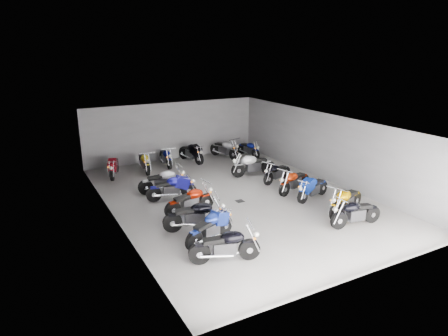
# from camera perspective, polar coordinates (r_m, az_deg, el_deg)

# --- Properties ---
(ground) EXTENTS (14.00, 14.00, 0.00)m
(ground) POSITION_cam_1_polar(r_m,az_deg,el_deg) (17.09, 1.42, -4.21)
(ground) COLOR #9A9692
(ground) RESTS_ON ground
(wall_back) EXTENTS (10.00, 0.10, 3.20)m
(wall_back) POSITION_cam_1_polar(r_m,az_deg,el_deg) (22.74, -7.32, 5.27)
(wall_back) COLOR gray
(wall_back) RESTS_ON ground
(wall_left) EXTENTS (0.10, 14.00, 3.20)m
(wall_left) POSITION_cam_1_polar(r_m,az_deg,el_deg) (14.86, -15.55, -1.62)
(wall_left) COLOR gray
(wall_left) RESTS_ON ground
(wall_right) EXTENTS (0.10, 14.00, 3.20)m
(wall_right) POSITION_cam_1_polar(r_m,az_deg,el_deg) (19.46, 14.39, 2.86)
(wall_right) COLOR gray
(wall_right) RESTS_ON ground
(ceiling) EXTENTS (10.00, 14.00, 0.04)m
(ceiling) POSITION_cam_1_polar(r_m,az_deg,el_deg) (16.20, 1.51, 6.46)
(ceiling) COLOR black
(ceiling) RESTS_ON wall_back
(drain_grate) EXTENTS (0.32, 0.32, 0.01)m
(drain_grate) POSITION_cam_1_polar(r_m,az_deg,el_deg) (16.68, 2.27, -4.74)
(drain_grate) COLOR black
(drain_grate) RESTS_ON ground
(motorcycle_left_a) EXTENTS (2.11, 0.82, 0.96)m
(motorcycle_left_a) POSITION_cam_1_polar(r_m,az_deg,el_deg) (12.05, 0.24, -11.04)
(motorcycle_left_a) COLOR black
(motorcycle_left_a) RESTS_ON ground
(motorcycle_left_b) EXTENTS (2.04, 0.89, 0.94)m
(motorcycle_left_b) POSITION_cam_1_polar(r_m,az_deg,el_deg) (13.19, -1.93, -8.49)
(motorcycle_left_b) COLOR black
(motorcycle_left_b) RESTS_ON ground
(motorcycle_left_c) EXTENTS (2.19, 0.77, 0.99)m
(motorcycle_left_c) POSITION_cam_1_polar(r_m,az_deg,el_deg) (14.02, -4.08, -6.79)
(motorcycle_left_c) COLOR black
(motorcycle_left_c) RESTS_ON ground
(motorcycle_left_d) EXTENTS (2.13, 0.48, 0.94)m
(motorcycle_left_d) POSITION_cam_1_polar(r_m,az_deg,el_deg) (15.38, -4.82, -4.71)
(motorcycle_left_d) COLOR black
(motorcycle_left_d) RESTS_ON ground
(motorcycle_left_e) EXTENTS (2.13, 0.57, 0.94)m
(motorcycle_left_e) POSITION_cam_1_polar(r_m,az_deg,el_deg) (16.82, -7.45, -2.84)
(motorcycle_left_e) COLOR black
(motorcycle_left_e) RESTS_ON ground
(motorcycle_left_f) EXTENTS (2.16, 0.48, 0.95)m
(motorcycle_left_f) POSITION_cam_1_polar(r_m,az_deg,el_deg) (17.70, -8.69, -1.85)
(motorcycle_left_f) COLOR black
(motorcycle_left_f) RESTS_ON ground
(motorcycle_right_a) EXTENTS (2.11, 0.47, 0.93)m
(motorcycle_right_a) POSITION_cam_1_polar(r_m,az_deg,el_deg) (15.04, 18.26, -6.09)
(motorcycle_right_a) COLOR black
(motorcycle_right_a) RESTS_ON ground
(motorcycle_right_b) EXTENTS (2.19, 0.84, 0.99)m
(motorcycle_right_b) POSITION_cam_1_polar(r_m,az_deg,el_deg) (15.95, 16.99, -4.50)
(motorcycle_right_b) COLOR black
(motorcycle_right_b) RESTS_ON ground
(motorcycle_right_c) EXTENTS (2.04, 0.74, 0.92)m
(motorcycle_right_c) POSITION_cam_1_polar(r_m,az_deg,el_deg) (17.13, 12.54, -2.78)
(motorcycle_right_c) COLOR black
(motorcycle_right_c) RESTS_ON ground
(motorcycle_right_d) EXTENTS (2.07, 0.79, 0.94)m
(motorcycle_right_d) POSITION_cam_1_polar(r_m,az_deg,el_deg) (17.77, 9.97, -1.87)
(motorcycle_right_d) COLOR black
(motorcycle_right_d) RESTS_ON ground
(motorcycle_right_e) EXTENTS (1.89, 0.71, 0.85)m
(motorcycle_right_e) POSITION_cam_1_polar(r_m,az_deg,el_deg) (19.01, 7.57, -0.64)
(motorcycle_right_e) COLOR black
(motorcycle_right_e) RESTS_ON ground
(motorcycle_right_f) EXTENTS (2.32, 0.54, 1.02)m
(motorcycle_right_f) POSITION_cam_1_polar(r_m,az_deg,el_deg) (19.79, 4.13, 0.46)
(motorcycle_right_f) COLOR black
(motorcycle_right_f) RESTS_ON ground
(motorcycle_back_a) EXTENTS (0.89, 2.01, 0.93)m
(motorcycle_back_a) POSITION_cam_1_polar(r_m,az_deg,el_deg) (20.37, -15.45, 0.21)
(motorcycle_back_a) COLOR black
(motorcycle_back_a) RESTS_ON ground
(motorcycle_back_b) EXTENTS (0.47, 2.14, 0.94)m
(motorcycle_back_b) POSITION_cam_1_polar(r_m,az_deg,el_deg) (20.80, -11.30, 0.86)
(motorcycle_back_b) COLOR black
(motorcycle_back_b) RESTS_ON ground
(motorcycle_back_c) EXTENTS (0.44, 2.04, 0.90)m
(motorcycle_back_c) POSITION_cam_1_polar(r_m,az_deg,el_deg) (21.60, -8.33, 1.56)
(motorcycle_back_c) COLOR black
(motorcycle_back_c) RESTS_ON ground
(motorcycle_back_d) EXTENTS (0.60, 2.21, 0.98)m
(motorcycle_back_d) POSITION_cam_1_polar(r_m,az_deg,el_deg) (22.17, -4.69, 2.21)
(motorcycle_back_d) COLOR black
(motorcycle_back_d) RESTS_ON ground
(motorcycle_back_e) EXTENTS (0.78, 2.20, 0.99)m
(motorcycle_back_e) POSITION_cam_1_polar(r_m,az_deg,el_deg) (22.91, 0.12, 2.77)
(motorcycle_back_e) COLOR black
(motorcycle_back_e) RESTS_ON ground
(motorcycle_back_f) EXTENTS (0.43, 1.94, 0.85)m
(motorcycle_back_f) POSITION_cam_1_polar(r_m,az_deg,el_deg) (23.25, 3.56, 2.77)
(motorcycle_back_f) COLOR black
(motorcycle_back_f) RESTS_ON ground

